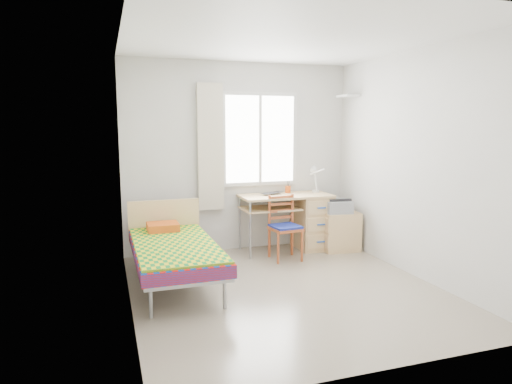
# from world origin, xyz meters

# --- Properties ---
(floor) EXTENTS (3.50, 3.50, 0.00)m
(floor) POSITION_xyz_m (0.00, 0.00, 0.00)
(floor) COLOR #BCAD93
(floor) RESTS_ON ground
(ceiling) EXTENTS (3.50, 3.50, 0.00)m
(ceiling) POSITION_xyz_m (0.00, 0.00, 2.60)
(ceiling) COLOR white
(ceiling) RESTS_ON wall_back
(wall_back) EXTENTS (3.20, 0.00, 3.20)m
(wall_back) POSITION_xyz_m (0.00, 1.75, 1.30)
(wall_back) COLOR silver
(wall_back) RESTS_ON ground
(wall_left) EXTENTS (0.00, 3.50, 3.50)m
(wall_left) POSITION_xyz_m (-1.60, 0.00, 1.30)
(wall_left) COLOR silver
(wall_left) RESTS_ON ground
(wall_right) EXTENTS (0.00, 3.50, 3.50)m
(wall_right) POSITION_xyz_m (1.60, 0.00, 1.30)
(wall_right) COLOR silver
(wall_right) RESTS_ON ground
(window) EXTENTS (1.10, 0.04, 1.30)m
(window) POSITION_xyz_m (0.30, 1.73, 1.55)
(window) COLOR white
(window) RESTS_ON wall_back
(curtain) EXTENTS (0.35, 0.05, 1.70)m
(curtain) POSITION_xyz_m (-0.42, 1.68, 1.45)
(curtain) COLOR beige
(curtain) RESTS_ON wall_back
(floating_shelf) EXTENTS (0.20, 0.32, 0.03)m
(floating_shelf) POSITION_xyz_m (1.49, 1.40, 2.15)
(floating_shelf) COLOR white
(floating_shelf) RESTS_ON wall_right
(bed) EXTENTS (0.89, 1.87, 0.81)m
(bed) POSITION_xyz_m (-1.10, 0.59, 0.39)
(bed) COLOR #989BA1
(bed) RESTS_ON floor
(desk) EXTENTS (1.27, 0.59, 0.79)m
(desk) POSITION_xyz_m (0.92, 1.44, 0.43)
(desk) COLOR tan
(desk) RESTS_ON floor
(chair) EXTENTS (0.40, 0.40, 0.85)m
(chair) POSITION_xyz_m (0.42, 1.07, 0.48)
(chair) COLOR #A34D1F
(chair) RESTS_ON floor
(cabinet) EXTENTS (0.53, 0.48, 0.54)m
(cabinet) POSITION_xyz_m (1.31, 1.23, 0.27)
(cabinet) COLOR #DEAC71
(cabinet) RESTS_ON floor
(printer) EXTENTS (0.40, 0.45, 0.18)m
(printer) POSITION_xyz_m (1.27, 1.23, 0.63)
(printer) COLOR #96989D
(printer) RESTS_ON cabinet
(laptop) EXTENTS (0.39, 0.32, 0.03)m
(laptop) POSITION_xyz_m (0.42, 1.48, 0.80)
(laptop) COLOR black
(laptop) RESTS_ON desk
(pen_cup) EXTENTS (0.09, 0.09, 0.10)m
(pen_cup) POSITION_xyz_m (0.68, 1.60, 0.84)
(pen_cup) COLOR #DF5818
(pen_cup) RESTS_ON desk
(task_lamp) EXTENTS (0.22, 0.32, 0.40)m
(task_lamp) POSITION_xyz_m (1.02, 1.41, 1.04)
(task_lamp) COLOR white
(task_lamp) RESTS_ON desk
(book) EXTENTS (0.23, 0.28, 0.02)m
(book) POSITION_xyz_m (0.39, 1.46, 0.59)
(book) COLOR gray
(book) RESTS_ON desk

